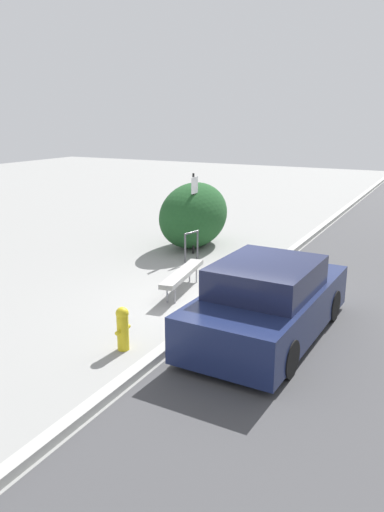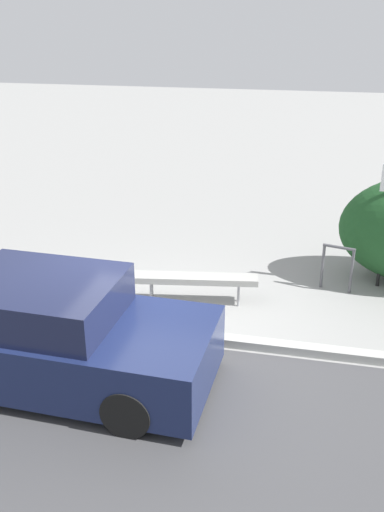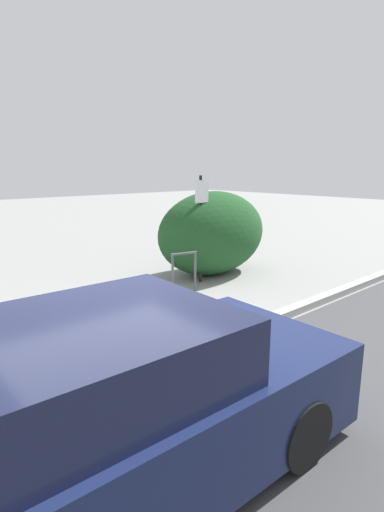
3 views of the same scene
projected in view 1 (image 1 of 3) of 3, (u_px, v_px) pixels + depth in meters
name	position (u px, v px, depth m)	size (l,w,h in m)	color
ground_plane	(223.00, 307.00, 10.34)	(60.00, 60.00, 0.00)	gray
curb	(223.00, 304.00, 10.32)	(60.00, 0.20, 0.13)	#A8A8A3
bench	(183.00, 274.00, 11.12)	(2.09, 0.63, 0.49)	#99999E
bike_rack	(191.00, 243.00, 13.49)	(0.55, 0.18, 0.83)	#515156
sign_post	(194.00, 206.00, 14.03)	(0.36, 0.08, 2.30)	black
fire_hydrant	(123.00, 327.00, 8.35)	(0.36, 0.22, 0.77)	gold
shrub_hedge	(194.00, 215.00, 14.91)	(2.94, 1.71, 1.94)	#1E4C23
parked_car_near	(268.00, 302.00, 8.82)	(4.14, 1.91, 1.41)	black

